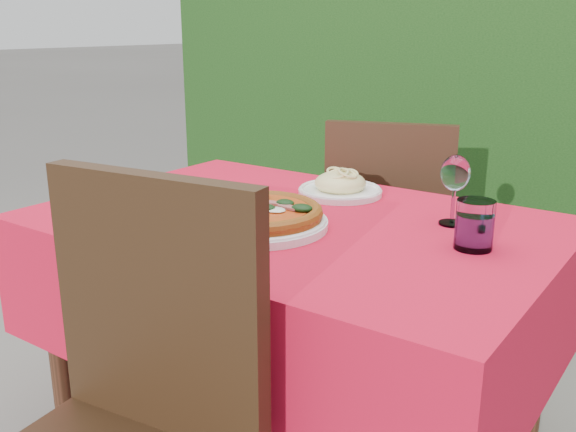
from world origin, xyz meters
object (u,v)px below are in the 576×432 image
Objects in this scene: pizza_plate at (257,216)px; wine_glass at (455,176)px; chair_far at (390,232)px; chair_near at (122,423)px; pasta_plate at (340,187)px; water_glass at (474,227)px; fork at (201,201)px.

wine_glass is at bearing 38.32° from pizza_plate.
pizza_plate is at bearing 72.41° from chair_far.
chair_near is 1.06× the size of chair_far.
pasta_plate is 1.38× the size of wine_glass.
chair_far reaches higher than water_glass.
water_glass reaches higher than pasta_plate.
pasta_plate is (-0.11, 0.90, 0.22)m from chair_near.
water_glass is at bearing 108.78° from chair_far.
chair_near is 0.80m from water_glass.
chair_far is (-0.15, 1.30, -0.03)m from chair_near.
pasta_plate is at bearing 166.61° from wine_glass.
water_glass is 0.63× the size of wine_glass.
fork is (-0.26, 0.09, -0.03)m from pizza_plate.
water_glass is (0.35, 0.68, 0.24)m from chair_near.
chair_near is 4.13× the size of pasta_plate.
fork is at bearing -133.08° from pasta_plate.
water_glass is (0.50, -0.63, 0.27)m from chair_far.
pizza_plate is 2.14× the size of fork.
fork is at bearing -175.35° from water_glass.
chair_far is 0.47m from pasta_plate.
pizza_plate is 2.26× the size of wine_glass.
wine_glass reaches higher than pizza_plate.
fork is at bearing -162.48° from wine_glass.
chair_near is at bearing -107.10° from wine_glass.
fork is at bearing 160.82° from pizza_plate.
chair_near is 0.58m from pizza_plate.
fork is (-0.23, -0.68, 0.23)m from chair_far.
pizza_plate is at bearing 95.29° from chair_near.
water_glass reaches higher than pizza_plate.
water_glass is at bearing -53.82° from wine_glass.
chair_near reaches higher than wine_glass.
chair_near is 5.71× the size of wine_glass.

